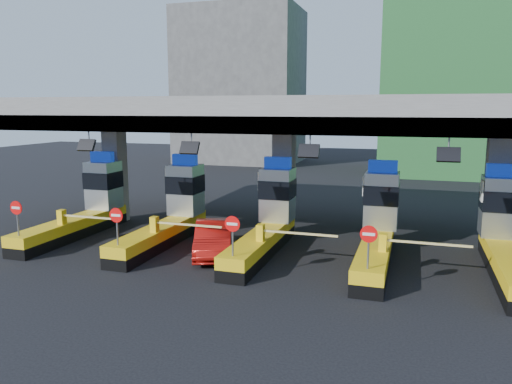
% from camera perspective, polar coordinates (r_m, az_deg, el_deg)
% --- Properties ---
extents(ground, '(120.00, 120.00, 0.00)m').
position_cam_1_polar(ground, '(23.49, 1.28, -6.53)').
color(ground, black).
rests_on(ground, ground).
extents(toll_canopy, '(28.00, 12.09, 7.00)m').
position_cam_1_polar(toll_canopy, '(25.33, 3.20, 8.70)').
color(toll_canopy, slate).
rests_on(toll_canopy, ground).
extents(toll_lane_far_left, '(4.43, 8.00, 4.16)m').
position_cam_1_polar(toll_lane_far_left, '(27.84, -18.69, -1.53)').
color(toll_lane_far_left, black).
rests_on(toll_lane_far_left, ground).
extents(toll_lane_left, '(4.43, 8.00, 4.16)m').
position_cam_1_polar(toll_lane_left, '(25.22, -9.49, -2.26)').
color(toll_lane_left, black).
rests_on(toll_lane_left, ground).
extents(toll_lane_center, '(4.43, 8.00, 4.16)m').
position_cam_1_polar(toll_lane_center, '(23.40, 1.49, -3.06)').
color(toll_lane_center, black).
rests_on(toll_lane_center, ground).
extents(toll_lane_right, '(4.43, 8.00, 4.16)m').
position_cam_1_polar(toll_lane_right, '(22.56, 13.81, -3.82)').
color(toll_lane_right, black).
rests_on(toll_lane_right, ground).
extents(toll_lane_far_right, '(4.43, 8.00, 4.16)m').
position_cam_1_polar(toll_lane_far_right, '(22.81, 26.46, -4.42)').
color(toll_lane_far_right, black).
rests_on(toll_lane_far_right, ground).
extents(bg_building_scaffold, '(18.00, 12.00, 28.00)m').
position_cam_1_polar(bg_building_scaffold, '(54.46, 24.56, 16.67)').
color(bg_building_scaffold, '#1E5926').
rests_on(bg_building_scaffold, ground).
extents(bg_building_concrete, '(14.00, 10.00, 18.00)m').
position_cam_1_polar(bg_building_concrete, '(61.19, -1.79, 11.93)').
color(bg_building_concrete, '#4C4C49').
rests_on(bg_building_concrete, ground).
extents(red_car, '(3.05, 4.80, 1.49)m').
position_cam_1_polar(red_car, '(22.52, -4.89, -5.31)').
color(red_car, '#A4110C').
rests_on(red_car, ground).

